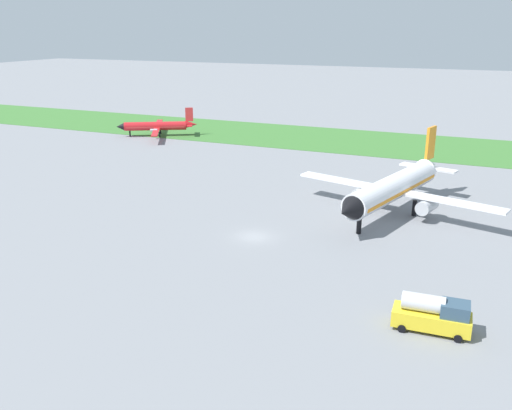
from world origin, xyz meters
The scene contains 5 objects.
ground_plane centered at (0.00, 0.00, 0.00)m, with size 600.00×600.00×0.00m, color gray.
grass_taxiway_strip centered at (0.00, 63.47, 0.04)m, with size 360.00×28.00×0.08m, color #3D7533.
airplane_taxiing_turboprop centered at (-47.02, 51.24, 2.43)m, with size 17.44×20.02×6.64m.
airplane_midfield_jet centered at (14.27, 15.75, 3.81)m, with size 29.36×29.03×10.57m.
fuel_truck_near_gate centered at (22.68, -14.37, 1.58)m, with size 6.60×2.87×3.29m.
Camera 1 is at (24.98, -58.53, 24.99)m, focal length 38.50 mm.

